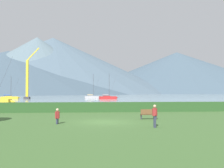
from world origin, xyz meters
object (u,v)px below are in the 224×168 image
(person_standing_walker, at_px, (155,114))
(sailboat_slip_9, at_px, (10,98))
(dock_crane, at_px, (28,82))
(sailboat_slip_4, at_px, (108,97))
(park_bench_near_path, at_px, (149,114))
(person_seated_viewer, at_px, (57,115))
(sailboat_slip_6, at_px, (92,97))

(person_standing_walker, bearing_deg, sailboat_slip_9, 111.02)
(dock_crane, bearing_deg, sailboat_slip_4, -8.19)
(sailboat_slip_4, bearing_deg, sailboat_slip_9, 163.04)
(park_bench_near_path, height_order, person_seated_viewer, person_seated_viewer)
(sailboat_slip_6, relative_size, sailboat_slip_9, 1.19)
(park_bench_near_path, distance_m, person_seated_viewer, 8.56)
(person_standing_walker, bearing_deg, park_bench_near_path, 78.50)
(sailboat_slip_9, relative_size, person_standing_walker, 4.87)
(dock_crane, bearing_deg, sailboat_slip_9, -163.33)
(sailboat_slip_9, xyz_separation_m, park_bench_near_path, (33.49, -69.31, -0.02))
(dock_crane, bearing_deg, person_standing_walker, -70.59)
(person_standing_walker, bearing_deg, sailboat_slip_6, 89.89)
(sailboat_slip_9, bearing_deg, sailboat_slip_6, 0.17)
(park_bench_near_path, distance_m, person_standing_walker, 5.53)
(person_seated_viewer, xyz_separation_m, dock_crane, (-19.69, 73.75, 5.50))
(sailboat_slip_6, distance_m, person_standing_walker, 82.12)
(person_standing_walker, xyz_separation_m, dock_crane, (-26.94, 76.45, 5.22))
(park_bench_near_path, xyz_separation_m, person_seated_viewer, (-8.10, -2.74, 0.16))
(person_standing_walker, distance_m, dock_crane, 81.23)
(sailboat_slip_6, distance_m, park_bench_near_path, 76.73)
(sailboat_slip_6, height_order, person_standing_walker, sailboat_slip_6)
(sailboat_slip_4, bearing_deg, person_standing_walker, -104.45)
(sailboat_slip_4, distance_m, park_bench_near_path, 66.86)
(sailboat_slip_4, height_order, park_bench_near_path, sailboat_slip_4)
(person_standing_walker, bearing_deg, sailboat_slip_4, 85.89)
(person_seated_viewer, bearing_deg, dock_crane, 117.99)
(park_bench_near_path, height_order, dock_crane, dock_crane)
(sailboat_slip_4, height_order, person_standing_walker, sailboat_slip_4)
(sailboat_slip_4, relative_size, person_seated_viewer, 7.20)
(park_bench_near_path, height_order, person_standing_walker, person_standing_walker)
(sailboat_slip_9, height_order, person_standing_walker, sailboat_slip_9)
(sailboat_slip_6, height_order, sailboat_slip_9, sailboat_slip_6)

